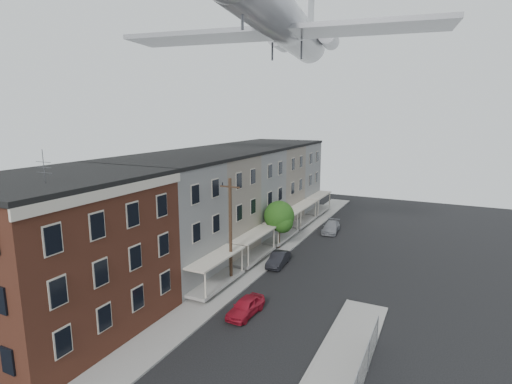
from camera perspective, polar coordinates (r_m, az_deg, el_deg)
sidewalk_left at (r=39.53m, az=0.88°, el=-9.70°), size 3.00×62.00×0.12m
curb_left at (r=38.98m, az=2.85°, el=-10.00°), size 0.15×62.00×0.14m
corner_building at (r=28.95m, az=-26.16°, el=-7.98°), size 10.31×12.30×12.15m
row_house_a at (r=35.25m, az=-13.95°, el=-3.95°), size 11.98×7.00×10.30m
row_house_b at (r=40.70m, az=-7.68°, el=-1.74°), size 11.98×7.00×10.30m
row_house_c at (r=46.57m, az=-2.95°, el=-0.04°), size 11.98×7.00×10.30m
row_house_d at (r=52.71m, az=0.71°, el=1.26°), size 11.98×7.00×10.30m
row_house_e at (r=59.05m, az=3.59°, el=2.29°), size 11.98×7.00×10.30m
utility_pole at (r=33.04m, az=-3.66°, el=-5.46°), size 1.80×0.26×9.00m
street_tree at (r=41.85m, az=3.45°, el=-3.67°), size 3.22×3.20×5.20m
car_near at (r=29.45m, az=-1.49°, el=-16.04°), size 1.71×3.79×1.26m
car_mid at (r=38.21m, az=3.20°, el=-9.54°), size 1.61×3.92×1.26m
car_far at (r=49.36m, az=10.67°, el=-4.96°), size 2.19×4.50×1.26m
airplane at (r=36.43m, az=4.31°, el=22.80°), size 26.04×29.74×8.55m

